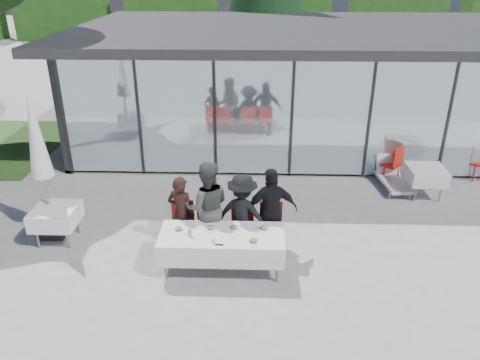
% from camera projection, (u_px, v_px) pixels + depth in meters
% --- Properties ---
extents(ground, '(90.00, 90.00, 0.00)m').
position_uv_depth(ground, '(247.00, 264.00, 8.87)').
color(ground, '#9F9B97').
rests_on(ground, ground).
extents(pavilion, '(14.80, 8.80, 3.44)m').
position_uv_depth(pavilion, '(314.00, 65.00, 15.29)').
color(pavilion, gray).
rests_on(pavilion, ground).
extents(treeline, '(62.50, 2.00, 4.40)m').
position_uv_depth(treeline, '(228.00, 9.00, 33.36)').
color(treeline, '#183E13').
rests_on(treeline, ground).
extents(dining_table, '(2.26, 0.96, 0.75)m').
position_uv_depth(dining_table, '(222.00, 244.00, 8.52)').
color(dining_table, white).
rests_on(dining_table, ground).
extents(diner_a, '(0.72, 0.72, 1.56)m').
position_uv_depth(diner_a, '(181.00, 213.00, 9.07)').
color(diner_a, black).
rests_on(diner_a, ground).
extents(diner_chair_a, '(0.44, 0.44, 0.97)m').
position_uv_depth(diner_chair_a, '(183.00, 222.00, 9.22)').
color(diner_chair_a, red).
rests_on(diner_chair_a, ground).
extents(diner_b, '(1.01, 1.01, 1.86)m').
position_uv_depth(diner_b, '(207.00, 207.00, 8.99)').
color(diner_b, '#4C4C4C').
rests_on(diner_b, ground).
extents(diner_chair_b, '(0.44, 0.44, 0.97)m').
position_uv_depth(diner_chair_b, '(208.00, 223.00, 9.21)').
color(diner_chair_b, red).
rests_on(diner_chair_b, ground).
extents(diner_c, '(1.29, 1.29, 1.61)m').
position_uv_depth(diner_c, '(242.00, 213.00, 9.02)').
color(diner_c, black).
rests_on(diner_c, ground).
extents(diner_chair_c, '(0.44, 0.44, 0.97)m').
position_uv_depth(diner_chair_c, '(242.00, 223.00, 9.19)').
color(diner_chair_c, red).
rests_on(diner_chair_c, ground).
extents(diner_d, '(1.20, 1.20, 1.74)m').
position_uv_depth(diner_d, '(271.00, 211.00, 8.97)').
color(diner_d, black).
rests_on(diner_d, ground).
extents(diner_chair_d, '(0.44, 0.44, 0.97)m').
position_uv_depth(diner_chair_d, '(271.00, 224.00, 9.17)').
color(diner_chair_d, red).
rests_on(diner_chair_d, ground).
extents(plate_a, '(0.25, 0.25, 0.07)m').
position_uv_depth(plate_a, '(179.00, 229.00, 8.53)').
color(plate_a, white).
rests_on(plate_a, dining_table).
extents(plate_b, '(0.25, 0.25, 0.07)m').
position_uv_depth(plate_b, '(211.00, 228.00, 8.56)').
color(plate_b, white).
rests_on(plate_b, dining_table).
extents(plate_c, '(0.25, 0.25, 0.07)m').
position_uv_depth(plate_c, '(234.00, 228.00, 8.57)').
color(plate_c, white).
rests_on(plate_c, dining_table).
extents(plate_d, '(0.25, 0.25, 0.07)m').
position_uv_depth(plate_d, '(264.00, 228.00, 8.56)').
color(plate_d, white).
rests_on(plate_d, dining_table).
extents(plate_extra, '(0.25, 0.25, 0.07)m').
position_uv_depth(plate_extra, '(253.00, 241.00, 8.16)').
color(plate_extra, white).
rests_on(plate_extra, dining_table).
extents(juice_bottle, '(0.06, 0.06, 0.14)m').
position_uv_depth(juice_bottle, '(190.00, 233.00, 8.33)').
color(juice_bottle, '#7FAD48').
rests_on(juice_bottle, dining_table).
extents(drinking_glasses, '(0.07, 0.07, 0.10)m').
position_uv_depth(drinking_glasses, '(214.00, 240.00, 8.15)').
color(drinking_glasses, silver).
rests_on(drinking_glasses, dining_table).
extents(folded_eyeglasses, '(0.14, 0.03, 0.01)m').
position_uv_depth(folded_eyeglasses, '(219.00, 245.00, 8.09)').
color(folded_eyeglasses, black).
rests_on(folded_eyeglasses, dining_table).
extents(spare_table_left, '(0.86, 0.86, 0.74)m').
position_uv_depth(spare_table_left, '(56.00, 216.00, 9.41)').
color(spare_table_left, white).
rests_on(spare_table_left, ground).
extents(spare_table_right, '(0.86, 0.86, 0.74)m').
position_uv_depth(spare_table_right, '(426.00, 175.00, 11.25)').
color(spare_table_right, white).
rests_on(spare_table_right, ground).
extents(spare_chair_a, '(0.61, 0.61, 0.97)m').
position_uv_depth(spare_chair_a, '(477.00, 159.00, 12.18)').
color(spare_chair_a, red).
rests_on(spare_chair_a, ground).
extents(spare_chair_b, '(0.62, 0.62, 0.97)m').
position_uv_depth(spare_chair_b, '(394.00, 162.00, 12.00)').
color(spare_chair_b, red).
rests_on(spare_chair_b, ground).
extents(market_umbrella, '(0.50, 0.50, 3.00)m').
position_uv_depth(market_umbrella, '(38.00, 147.00, 8.99)').
color(market_umbrella, black).
rests_on(market_umbrella, ground).
extents(lounger, '(0.74, 1.39, 0.72)m').
position_uv_depth(lounger, '(392.00, 177.00, 11.87)').
color(lounger, silver).
rests_on(lounger, ground).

